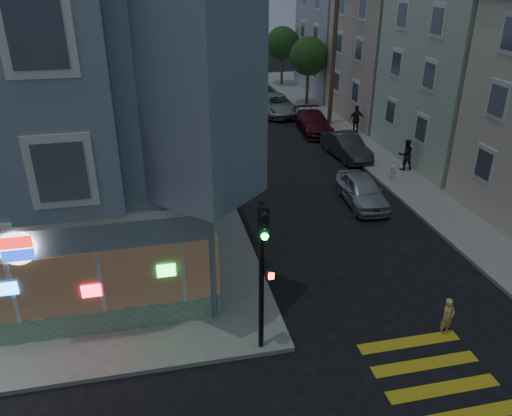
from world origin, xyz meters
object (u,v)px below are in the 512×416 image
object	(u,v)px
parked_car_d	(277,105)
fire_hydrant	(393,172)
pedestrian_b	(356,119)
traffic_signal	(263,255)
street_tree_near	(309,56)
street_tree_far	(282,43)
running_child	(448,317)
parked_car_c	(314,123)
parked_car_b	(346,146)
parked_car_a	(362,190)
pedestrian_a	(406,155)
utility_pole	(333,57)

from	to	relation	value
parked_car_d	fire_hydrant	size ratio (longest dim) A/B	6.58
pedestrian_b	traffic_signal	size ratio (longest dim) A/B	0.40
street_tree_near	street_tree_far	distance (m)	8.00
running_child	parked_car_c	world-z (taller)	parked_car_c
pedestrian_b	parked_car_b	bearing A→B (deg)	53.38
parked_car_a	street_tree_near	bearing A→B (deg)	83.82
running_child	parked_car_d	size ratio (longest dim) A/B	0.24
street_tree_near	parked_car_b	bearing A→B (deg)	-96.86
pedestrian_a	parked_car_c	xyz separation A→B (m)	(-2.58, 8.11, -0.32)
street_tree_near	parked_car_a	distance (m)	19.32
street_tree_near	pedestrian_b	world-z (taller)	street_tree_near
parked_car_b	parked_car_d	size ratio (longest dim) A/B	0.80
utility_pole	parked_car_c	xyz separation A→B (m)	(-1.58, -1.27, -4.10)
pedestrian_a	fire_hydrant	distance (m)	1.84
street_tree_far	traffic_signal	bearing A→B (deg)	-105.81
running_child	fire_hydrant	world-z (taller)	running_child
pedestrian_a	traffic_signal	distance (m)	16.73
parked_car_c	traffic_signal	bearing A→B (deg)	-106.89
utility_pole	running_child	size ratio (longest dim) A/B	7.11
utility_pole	parked_car_c	bearing A→B (deg)	-141.31
parked_car_b	parked_car_c	distance (m)	5.21
pedestrian_a	parked_car_d	size ratio (longest dim) A/B	0.32
running_child	street_tree_far	bearing A→B (deg)	69.00
pedestrian_b	parked_car_c	size ratio (longest dim) A/B	0.39
street_tree_near	parked_car_d	world-z (taller)	street_tree_near
pedestrian_b	parked_car_a	distance (m)	11.13
parked_car_a	parked_car_d	world-z (taller)	parked_car_d
parked_car_d	pedestrian_a	bearing A→B (deg)	-74.76
pedestrian_a	parked_car_c	distance (m)	8.52
parked_car_b	parked_car_d	xyz separation A→B (m)	(-1.58, 10.40, 0.04)
utility_pole	traffic_signal	distance (m)	24.02
parked_car_a	parked_car_c	world-z (taller)	parked_car_a
parked_car_a	parked_car_c	bearing A→B (deg)	86.46
parked_car_d	traffic_signal	xyz separation A→B (m)	(-7.06, -25.75, 2.60)
traffic_signal	street_tree_near	bearing A→B (deg)	85.34
parked_car_a	parked_car_b	bearing A→B (deg)	78.42
pedestrian_a	parked_car_b	xyz separation A→B (m)	(-2.30, 2.91, -0.30)
street_tree_far	street_tree_near	bearing A→B (deg)	-90.00
street_tree_near	pedestrian_a	distance (m)	15.67
traffic_signal	fire_hydrant	size ratio (longest dim) A/B	5.82
parked_car_a	parked_car_d	size ratio (longest dim) A/B	0.76
street_tree_near	parked_car_d	bearing A→B (deg)	-146.16
running_child	traffic_signal	xyz separation A→B (m)	(-5.72, 0.38, 2.71)
utility_pole	parked_car_d	bearing A→B (deg)	126.21
pedestrian_a	parked_car_a	size ratio (longest dim) A/B	0.42
parked_car_a	parked_car_b	world-z (taller)	parked_car_b
utility_pole	fire_hydrant	distance (m)	11.40
running_child	fire_hydrant	xyz separation A→B (m)	(3.90, 11.62, -0.06)
parked_car_d	running_child	bearing A→B (deg)	-93.94
parked_car_a	pedestrian_a	bearing A→B (deg)	43.86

